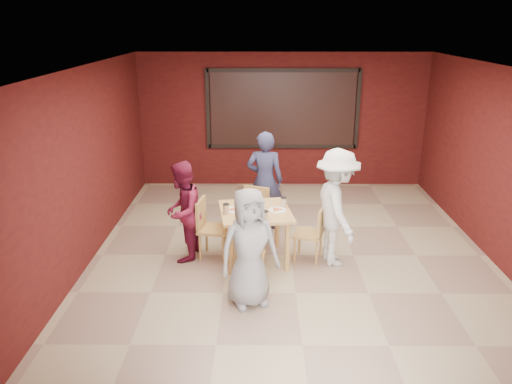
{
  "coord_description": "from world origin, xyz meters",
  "views": [
    {
      "loc": [
        -0.48,
        -6.9,
        3.42
      ],
      "look_at": [
        -0.53,
        -0.15,
        1.07
      ],
      "focal_mm": 35.0,
      "sensor_mm": 36.0,
      "label": 1
    }
  ],
  "objects_px": {
    "diner_back": "(265,181)",
    "diner_right": "(337,208)",
    "dining_table": "(255,217)",
    "chair_left": "(209,225)",
    "chair_right": "(313,231)",
    "chair_back": "(254,212)",
    "diner_left": "(183,212)",
    "chair_front": "(250,254)",
    "diner_front": "(249,248)"
  },
  "relations": [
    {
      "from": "chair_back",
      "to": "chair_right",
      "type": "bearing_deg",
      "value": -38.27
    },
    {
      "from": "chair_right",
      "to": "diner_back",
      "type": "height_order",
      "value": "diner_back"
    },
    {
      "from": "diner_back",
      "to": "chair_right",
      "type": "bearing_deg",
      "value": 124.2
    },
    {
      "from": "dining_table",
      "to": "diner_back",
      "type": "xyz_separation_m",
      "value": [
        0.15,
        1.26,
        0.15
      ]
    },
    {
      "from": "diner_back",
      "to": "diner_right",
      "type": "bearing_deg",
      "value": 132.57
    },
    {
      "from": "chair_left",
      "to": "diner_front",
      "type": "relative_size",
      "value": 0.59
    },
    {
      "from": "chair_front",
      "to": "chair_left",
      "type": "height_order",
      "value": "chair_left"
    },
    {
      "from": "dining_table",
      "to": "chair_right",
      "type": "xyz_separation_m",
      "value": [
        0.85,
        -0.01,
        -0.22
      ]
    },
    {
      "from": "chair_front",
      "to": "chair_right",
      "type": "xyz_separation_m",
      "value": [
        0.92,
        0.71,
        0.03
      ]
    },
    {
      "from": "chair_front",
      "to": "diner_front",
      "type": "xyz_separation_m",
      "value": [
        0.01,
        -0.48,
        0.32
      ]
    },
    {
      "from": "dining_table",
      "to": "chair_front",
      "type": "xyz_separation_m",
      "value": [
        -0.07,
        -0.72,
        -0.25
      ]
    },
    {
      "from": "chair_back",
      "to": "diner_left",
      "type": "relative_size",
      "value": 0.59
    },
    {
      "from": "chair_back",
      "to": "diner_front",
      "type": "height_order",
      "value": "diner_front"
    },
    {
      "from": "dining_table",
      "to": "diner_back",
      "type": "bearing_deg",
      "value": 83.23
    },
    {
      "from": "diner_front",
      "to": "diner_right",
      "type": "bearing_deg",
      "value": 22.15
    },
    {
      "from": "diner_back",
      "to": "diner_right",
      "type": "relative_size",
      "value": 0.98
    },
    {
      "from": "dining_table",
      "to": "chair_left",
      "type": "bearing_deg",
      "value": 171.0
    },
    {
      "from": "chair_back",
      "to": "chair_left",
      "type": "relative_size",
      "value": 0.98
    },
    {
      "from": "chair_right",
      "to": "diner_back",
      "type": "relative_size",
      "value": 0.5
    },
    {
      "from": "chair_back",
      "to": "diner_front",
      "type": "xyz_separation_m",
      "value": [
        -0.04,
        -1.89,
        0.26
      ]
    },
    {
      "from": "diner_front",
      "to": "diner_back",
      "type": "relative_size",
      "value": 0.91
    },
    {
      "from": "chair_back",
      "to": "diner_back",
      "type": "xyz_separation_m",
      "value": [
        0.18,
        0.57,
        0.34
      ]
    },
    {
      "from": "chair_front",
      "to": "diner_front",
      "type": "bearing_deg",
      "value": -89.24
    },
    {
      "from": "chair_right",
      "to": "diner_right",
      "type": "bearing_deg",
      "value": -11.65
    },
    {
      "from": "dining_table",
      "to": "diner_right",
      "type": "distance_m",
      "value": 1.18
    },
    {
      "from": "chair_front",
      "to": "chair_back",
      "type": "xyz_separation_m",
      "value": [
        0.04,
        1.41,
        0.06
      ]
    },
    {
      "from": "chair_right",
      "to": "diner_right",
      "type": "relative_size",
      "value": 0.49
    },
    {
      "from": "chair_front",
      "to": "diner_back",
      "type": "xyz_separation_m",
      "value": [
        0.22,
        1.97,
        0.4
      ]
    },
    {
      "from": "chair_left",
      "to": "diner_back",
      "type": "distance_m",
      "value": 1.46
    },
    {
      "from": "chair_back",
      "to": "chair_right",
      "type": "relative_size",
      "value": 1.06
    },
    {
      "from": "chair_left",
      "to": "diner_back",
      "type": "bearing_deg",
      "value": 53.8
    },
    {
      "from": "diner_front",
      "to": "diner_back",
      "type": "bearing_deg",
      "value": 64.73
    },
    {
      "from": "chair_left",
      "to": "chair_front",
      "type": "bearing_deg",
      "value": -53.19
    },
    {
      "from": "chair_back",
      "to": "diner_front",
      "type": "distance_m",
      "value": 1.91
    },
    {
      "from": "diner_front",
      "to": "chair_right",
      "type": "bearing_deg",
      "value": 32.13
    },
    {
      "from": "chair_left",
      "to": "chair_right",
      "type": "height_order",
      "value": "chair_left"
    },
    {
      "from": "diner_left",
      "to": "diner_front",
      "type": "bearing_deg",
      "value": 49.31
    },
    {
      "from": "dining_table",
      "to": "diner_back",
      "type": "distance_m",
      "value": 1.27
    },
    {
      "from": "chair_left",
      "to": "diner_front",
      "type": "bearing_deg",
      "value": -64.43
    },
    {
      "from": "chair_front",
      "to": "chair_right",
      "type": "bearing_deg",
      "value": 37.64
    },
    {
      "from": "diner_back",
      "to": "diner_left",
      "type": "relative_size",
      "value": 1.13
    },
    {
      "from": "diner_left",
      "to": "chair_right",
      "type": "bearing_deg",
      "value": 98.77
    },
    {
      "from": "dining_table",
      "to": "diner_back",
      "type": "height_order",
      "value": "diner_back"
    },
    {
      "from": "chair_back",
      "to": "chair_right",
      "type": "xyz_separation_m",
      "value": [
        0.88,
        -0.69,
        -0.03
      ]
    },
    {
      "from": "diner_front",
      "to": "diner_left",
      "type": "relative_size",
      "value": 1.02
    },
    {
      "from": "diner_front",
      "to": "diner_back",
      "type": "distance_m",
      "value": 2.46
    },
    {
      "from": "chair_right",
      "to": "diner_front",
      "type": "relative_size",
      "value": 0.55
    },
    {
      "from": "chair_front",
      "to": "diner_right",
      "type": "height_order",
      "value": "diner_right"
    },
    {
      "from": "diner_back",
      "to": "diner_right",
      "type": "distance_m",
      "value": 1.67
    },
    {
      "from": "chair_front",
      "to": "chair_left",
      "type": "bearing_deg",
      "value": 126.81
    }
  ]
}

